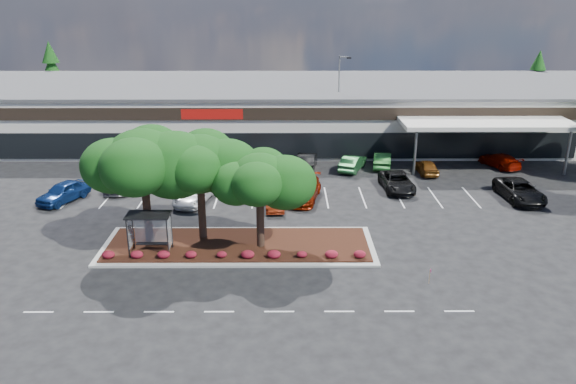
{
  "coord_description": "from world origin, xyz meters",
  "views": [
    {
      "loc": [
        1.16,
        -29.91,
        16.08
      ],
      "look_at": [
        1.31,
        7.6,
        2.6
      ],
      "focal_mm": 35.0,
      "sensor_mm": 36.0,
      "label": 1
    }
  ],
  "objects_px": {
    "light_pole": "(339,110)",
    "survey_stake": "(430,274)",
    "car_0": "(63,192)",
    "car_1": "(120,181)"
  },
  "relations": [
    {
      "from": "light_pole",
      "to": "car_1",
      "type": "relative_size",
      "value": 1.95
    },
    {
      "from": "light_pole",
      "to": "survey_stake",
      "type": "distance_m",
      "value": 29.4
    },
    {
      "from": "light_pole",
      "to": "survey_stake",
      "type": "relative_size",
      "value": 10.67
    },
    {
      "from": "light_pole",
      "to": "car_0",
      "type": "height_order",
      "value": "light_pole"
    },
    {
      "from": "light_pole",
      "to": "survey_stake",
      "type": "bearing_deg",
      "value": -84.52
    },
    {
      "from": "car_1",
      "to": "survey_stake",
      "type": "bearing_deg",
      "value": -40.77
    },
    {
      "from": "survey_stake",
      "to": "car_0",
      "type": "bearing_deg",
      "value": 152.52
    },
    {
      "from": "light_pole",
      "to": "car_1",
      "type": "xyz_separation_m",
      "value": [
        -19.84,
        -12.27,
        -3.66
      ]
    },
    {
      "from": "light_pole",
      "to": "car_0",
      "type": "distance_m",
      "value": 28.31
    },
    {
      "from": "light_pole",
      "to": "car_1",
      "type": "height_order",
      "value": "light_pole"
    }
  ]
}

